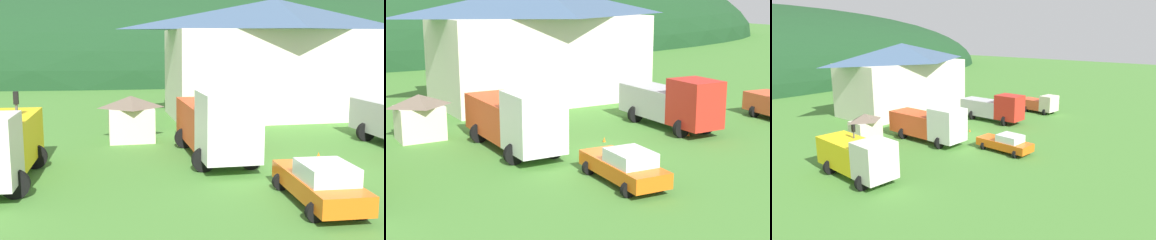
# 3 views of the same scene
# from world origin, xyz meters

# --- Properties ---
(ground_plane) EXTENTS (200.00, 200.00, 0.00)m
(ground_plane) POSITION_xyz_m (0.00, 0.00, 0.00)
(ground_plane) COLOR #477F33
(depot_building) EXTENTS (17.11, 8.85, 8.97)m
(depot_building) POSITION_xyz_m (3.72, 15.15, 4.62)
(depot_building) COLOR silver
(depot_building) RESTS_ON ground
(play_shed_cream) EXTENTS (2.80, 2.24, 2.69)m
(play_shed_cream) POSITION_xyz_m (-7.83, 7.67, 1.38)
(play_shed_cream) COLOR beige
(play_shed_cream) RESTS_ON ground
(heavy_rig_white) EXTENTS (3.34, 8.35, 3.59)m
(heavy_rig_white) POSITION_xyz_m (-4.00, 2.51, 1.81)
(heavy_rig_white) COLOR white
(heavy_rig_white) RESTS_ON ground
(crane_truck_red) EXTENTS (3.09, 7.88, 3.39)m
(crane_truck_red) POSITION_xyz_m (6.67, 2.31, 1.72)
(crane_truck_red) COLOR red
(crane_truck_red) RESTS_ON ground
(service_pickup_orange) EXTENTS (2.47, 5.20, 1.66)m
(service_pickup_orange) POSITION_xyz_m (-1.98, -4.88, 0.83)
(service_pickup_orange) COLOR orange
(service_pickup_orange) RESTS_ON ground
(traffic_cone_near_pickup) EXTENTS (0.36, 0.36, 0.58)m
(traffic_cone_near_pickup) POSITION_xyz_m (1.18, 1.75, 0.00)
(traffic_cone_near_pickup) COLOR orange
(traffic_cone_near_pickup) RESTS_ON ground
(traffic_cone_mid_row) EXTENTS (0.36, 0.36, 0.57)m
(traffic_cone_mid_row) POSITION_xyz_m (6.34, 0.43, 0.00)
(traffic_cone_mid_row) COLOR orange
(traffic_cone_mid_row) RESTS_ON ground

